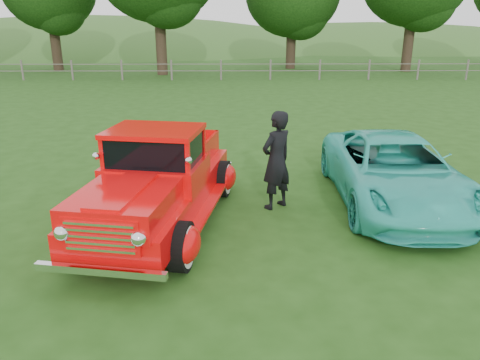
{
  "coord_description": "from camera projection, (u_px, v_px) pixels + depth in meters",
  "views": [
    {
      "loc": [
        0.86,
        -6.94,
        3.51
      ],
      "look_at": [
        0.94,
        1.2,
        0.71
      ],
      "focal_mm": 35.0,
      "sensor_mm": 36.0,
      "label": 1
    }
  ],
  "objects": [
    {
      "name": "ground",
      "position": [
        184.0,
        244.0,
        7.7
      ],
      "size": [
        140.0,
        140.0,
        0.0
      ],
      "primitive_type": "plane",
      "color": "#1F4512",
      "rests_on": "ground"
    },
    {
      "name": "distant_hills",
      "position": [
        200.0,
        80.0,
        65.35
      ],
      "size": [
        116.0,
        60.0,
        18.0
      ],
      "color": "#396123",
      "rests_on": "ground"
    },
    {
      "name": "fence_line",
      "position": [
        221.0,
        70.0,
        28.3
      ],
      "size": [
        48.0,
        0.12,
        1.2
      ],
      "color": "#655C55",
      "rests_on": "ground"
    },
    {
      "name": "red_pickup",
      "position": [
        159.0,
        183.0,
        8.2
      ],
      "size": [
        2.83,
        5.21,
        1.78
      ],
      "rotation": [
        0.0,
        0.0,
        -0.17
      ],
      "color": "black",
      "rests_on": "ground"
    },
    {
      "name": "teal_sedan",
      "position": [
        394.0,
        171.0,
        9.23
      ],
      "size": [
        2.33,
        4.87,
        1.34
      ],
      "primitive_type": "imported",
      "rotation": [
        0.0,
        0.0,
        -0.02
      ],
      "color": "#31C4B1",
      "rests_on": "ground"
    },
    {
      "name": "man",
      "position": [
        276.0,
        160.0,
        8.92
      ],
      "size": [
        0.83,
        0.8,
        1.92
      ],
      "primitive_type": "imported",
      "rotation": [
        0.0,
        0.0,
        3.84
      ],
      "color": "black",
      "rests_on": "ground"
    }
  ]
}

